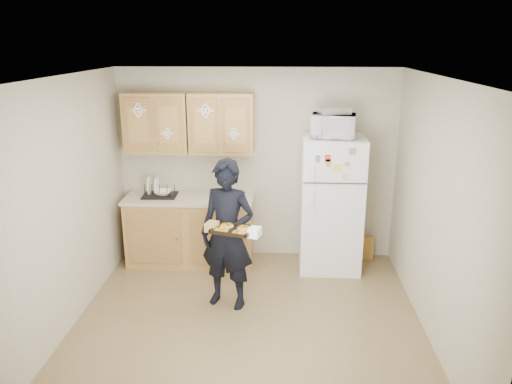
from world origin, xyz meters
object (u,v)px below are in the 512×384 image
(baking_tray, at_px, (233,230))
(dish_rack, at_px, (160,190))
(microwave, at_px, (333,126))
(person, at_px, (227,235))
(refrigerator, at_px, (331,204))

(baking_tray, height_order, dish_rack, dish_rack)
(microwave, xyz_separation_m, dish_rack, (-2.16, 0.10, -0.86))
(person, xyz_separation_m, microwave, (1.17, 0.98, 1.02))
(microwave, bearing_deg, refrigerator, 77.20)
(baking_tray, height_order, microwave, microwave)
(person, xyz_separation_m, baking_tray, (0.09, -0.29, 0.16))
(baking_tray, bearing_deg, dish_rack, 145.17)
(refrigerator, height_order, person, refrigerator)
(person, height_order, dish_rack, person)
(person, height_order, microwave, microwave)
(person, bearing_deg, microwave, 57.05)
(microwave, bearing_deg, baking_tray, -122.98)
(refrigerator, bearing_deg, baking_tray, -129.89)
(microwave, height_order, dish_rack, microwave)
(refrigerator, bearing_deg, dish_rack, 178.69)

